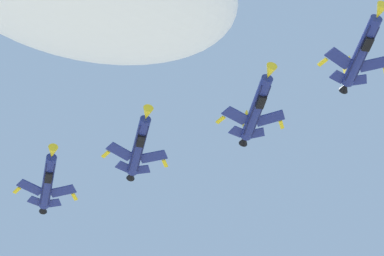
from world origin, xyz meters
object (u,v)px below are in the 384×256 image
fighter_jet_left_wing (362,50)px  fighter_jet_right_wing (257,107)px  fighter_jet_right_outer (48,181)px  fighter_jet_left_outer (139,145)px

fighter_jet_left_wing → fighter_jet_right_wing: fighter_jet_left_wing is taller
fighter_jet_left_wing → fighter_jet_right_outer: size_ratio=1.00×
fighter_jet_right_wing → fighter_jet_left_wing: bearing=133.7°
fighter_jet_right_wing → fighter_jet_left_outer: fighter_jet_left_outer is taller
fighter_jet_left_wing → fighter_jet_right_wing: size_ratio=1.00×
fighter_jet_left_outer → fighter_jet_left_wing: bearing=136.5°
fighter_jet_right_wing → fighter_jet_left_outer: 20.14m
fighter_jet_left_wing → fighter_jet_left_outer: 37.15m
fighter_jet_left_outer → fighter_jet_right_outer: bearing=-43.1°
fighter_jet_right_wing → fighter_jet_left_outer: (-14.11, 14.29, 1.65)m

